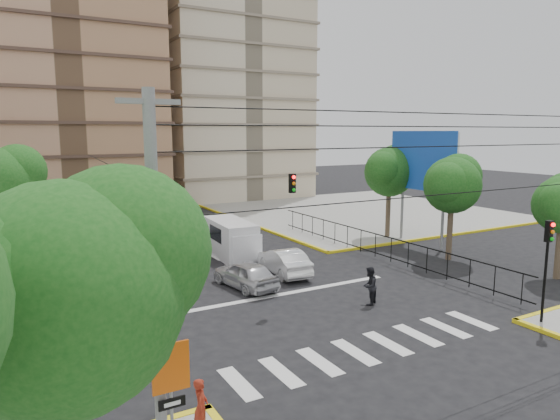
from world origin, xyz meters
TOP-DOWN VIEW (x-y plane):
  - ground at (0.00, 0.00)m, footprint 160.00×160.00m
  - sidewalk_ne at (20.00, 20.00)m, footprint 26.00×26.00m
  - crosswalk_stripes at (0.00, -6.00)m, footprint 12.00×2.40m
  - stop_line at (0.00, 1.20)m, footprint 13.00×0.40m
  - tower_beige at (14.00, 40.00)m, footprint 17.00×16.00m
  - park_fence at (9.00, 4.50)m, footprint 0.10×22.50m
  - billboard at (14.45, 6.00)m, footprint 0.36×6.20m
  - tree_sw_near at (-10.90, -9.99)m, footprint 5.63×4.60m
  - tree_park_a at (13.08, 2.01)m, footprint 4.41×3.60m
  - tree_park_c at (14.09, 9.01)m, footprint 4.65×3.80m
  - tree_tudor at (-11.90, 16.01)m, footprint 5.39×4.40m
  - traffic_light_se at (7.80, -7.80)m, footprint 0.28×0.22m
  - traffic_light_nw at (-7.80, 7.80)m, footprint 0.28×0.22m
  - traffic_light_hanging at (0.00, -2.04)m, footprint 18.00×9.12m
  - utility_pole_sw at (-9.00, -9.00)m, footprint 1.40×0.28m
  - district_sign at (-8.80, -9.24)m, footprint 0.90×0.12m
  - van_right_lane at (1.06, 9.45)m, footprint 2.42×5.44m
  - van_left_lane at (-1.72, 20.25)m, footprint 2.70×5.41m
  - car_silver_front_left at (-1.01, 3.11)m, footprint 2.39×4.56m
  - car_white_front_right at (2.05, 4.34)m, footprint 2.08×4.75m
  - car_grey_mid_left at (-2.95, 10.26)m, footprint 2.53×4.94m
  - car_silver_rear_left at (-3.21, 15.33)m, footprint 1.93×4.41m
  - car_darkgrey_mid_right at (2.23, 15.06)m, footprint 2.49×4.65m
  - car_white_rear_right at (1.72, 19.72)m, footprint 1.99×4.08m
  - pedestrian_sw_corner at (-7.73, -8.27)m, footprint 0.60×0.69m
  - pedestrian_crosswalk at (3.04, -2.15)m, footprint 1.12×1.05m

SIDE VIEW (x-z plane):
  - ground at x=0.00m, z-range 0.00..0.00m
  - park_fence at x=9.00m, z-range -0.83..0.83m
  - crosswalk_stripes at x=0.00m, z-range 0.00..0.01m
  - stop_line at x=0.00m, z-range 0.00..0.01m
  - sidewalk_ne at x=20.00m, z-range 0.00..0.15m
  - car_silver_rear_left at x=-3.21m, z-range 0.00..1.26m
  - car_white_rear_right at x=1.72m, z-range 0.00..1.29m
  - car_grey_mid_left at x=-2.95m, z-range 0.00..1.34m
  - car_silver_front_left at x=-1.01m, z-range 0.00..1.48m
  - car_darkgrey_mid_right at x=2.23m, z-range 0.00..1.50m
  - car_white_front_right at x=2.05m, z-range 0.00..1.52m
  - pedestrian_crosswalk at x=3.04m, z-range 0.00..1.84m
  - pedestrian_sw_corner at x=-7.73m, z-range 0.15..1.73m
  - van_left_lane at x=-1.72m, z-range -0.03..2.30m
  - van_right_lane at x=1.06m, z-range -0.03..2.37m
  - district_sign at x=-8.80m, z-range 0.85..4.05m
  - traffic_light_se at x=7.80m, z-range 0.91..5.31m
  - traffic_light_nw at x=-7.80m, z-range 0.91..5.31m
  - utility_pole_sw at x=-9.00m, z-range 0.27..9.27m
  - tree_park_a at x=13.08m, z-range 1.60..8.42m
  - tree_tudor at x=-11.90m, z-range 1.50..8.93m
  - tree_sw_near at x=-10.90m, z-range 1.48..9.06m
  - tree_park_c at x=14.09m, z-range 1.71..8.96m
  - traffic_light_hanging at x=0.00m, z-range 5.44..6.36m
  - billboard at x=14.45m, z-range 1.95..10.05m
  - tower_beige at x=14.00m, z-range 0.00..48.00m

